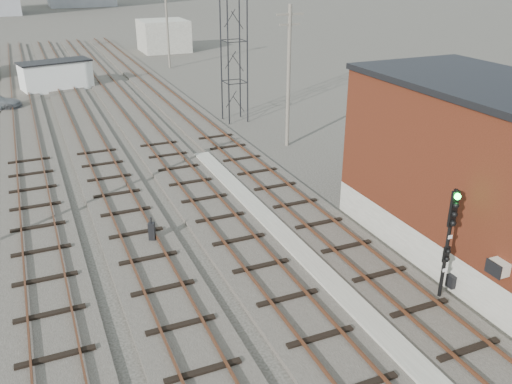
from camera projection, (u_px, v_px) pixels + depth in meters
ground at (109, 69)px, 60.87m from camera, size 320.00×320.00×0.00m
track_right at (183, 111)px, 44.05m from camera, size 3.20×90.00×0.39m
track_mid_right at (134, 116)px, 42.60m from camera, size 3.20×90.00×0.39m
track_mid_left at (81, 122)px, 41.15m from camera, size 3.20×90.00×0.39m
track_left at (25, 128)px, 39.70m from camera, size 3.20×90.00×0.39m
platform_curb at (307, 261)px, 22.27m from camera, size 0.90×28.00×0.26m
brick_building at (488, 173)px, 21.73m from camera, size 6.54×12.20×7.22m
lattice_tower at (233, 19)px, 38.83m from camera, size 1.60×1.60×15.00m
utility_pole_right_a at (289, 74)px, 34.37m from camera, size 1.80×0.24×9.00m
utility_pole_right_b at (167, 24)px, 59.63m from camera, size 1.80×0.24×9.00m
shed_right at (164, 36)px, 71.76m from camera, size 6.00×6.00×4.00m
signal_mast at (449, 236)px, 18.83m from camera, size 0.40×0.42×4.45m
switch_stand at (152, 232)px, 23.66m from camera, size 0.36×0.36×1.19m
site_trailer at (56, 75)px, 50.93m from camera, size 6.89×4.11×2.71m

